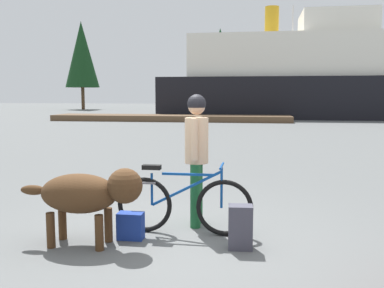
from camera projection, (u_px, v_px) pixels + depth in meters
The scene contains 11 objects.
ground_plane at pixel (176, 239), 5.30m from camera, with size 160.00×160.00×0.00m, color #595B5B.
bicycle at pixel (183, 204), 5.46m from camera, with size 1.78×0.44×0.92m.
person_cyclist at pixel (197, 146), 5.75m from camera, with size 0.32×0.53×1.80m.
dog at pixel (88, 193), 5.02m from camera, with size 1.52×0.55×0.95m.
backpack at pixel (240, 227), 4.94m from camera, with size 0.28×0.20×0.52m, color #3F3F4C.
handbag_pannier at pixel (131, 226), 5.29m from camera, with size 0.32×0.18×0.34m, color navy.
dock_pier at pixel (171, 118), 29.24m from camera, with size 16.35×2.74×0.40m, color brown.
ferry_boat at pixel (306, 79), 33.67m from camera, with size 22.33×8.48×8.70m.
sailboat_moored at pixel (290, 109), 38.00m from camera, with size 6.09×1.71×9.55m.
pine_tree_far_left at pixel (82, 55), 51.22m from camera, with size 4.06×4.06×10.58m.
pine_tree_center at pixel (220, 60), 47.50m from camera, with size 3.96×3.96×9.16m.
Camera 1 is at (0.99, -5.03, 1.79)m, focal length 39.72 mm.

